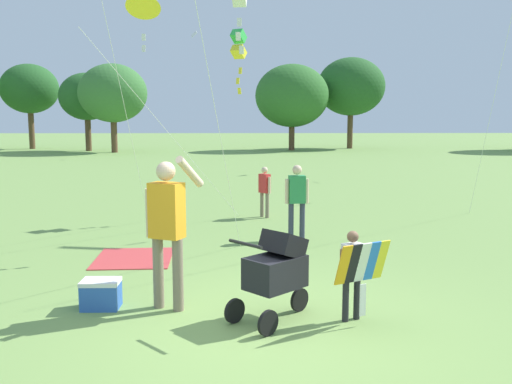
{
  "coord_description": "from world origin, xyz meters",
  "views": [
    {
      "loc": [
        -0.22,
        -5.87,
        2.33
      ],
      "look_at": [
        -0.11,
        1.47,
        1.3
      ],
      "focal_mm": 39.77,
      "sensor_mm": 36.0,
      "label": 1
    }
  ],
  "objects_px": {
    "stroller": "(277,268)",
    "cooler_box": "(101,294)",
    "kite_blue_high": "(143,9)",
    "person_red_shirt": "(297,196)",
    "picnic_blanket": "(134,258)",
    "child_with_butterfly_kite": "(354,267)",
    "person_sitting_far": "(265,188)",
    "person_adult_flyer": "(167,221)",
    "kite_green_novelty": "(238,46)"
  },
  "relations": [
    {
      "from": "stroller",
      "to": "kite_blue_high",
      "type": "xyz_separation_m",
      "value": [
        -2.48,
        5.97,
        3.85
      ]
    },
    {
      "from": "kite_blue_high",
      "to": "picnic_blanket",
      "type": "height_order",
      "value": "kite_blue_high"
    },
    {
      "from": "kite_blue_high",
      "to": "person_red_shirt",
      "type": "height_order",
      "value": "kite_blue_high"
    },
    {
      "from": "child_with_butterfly_kite",
      "to": "person_sitting_far",
      "type": "xyz_separation_m",
      "value": [
        -0.81,
        6.41,
        0.05
      ]
    },
    {
      "from": "child_with_butterfly_kite",
      "to": "picnic_blanket",
      "type": "distance_m",
      "value": 4.16
    },
    {
      "from": "stroller",
      "to": "child_with_butterfly_kite",
      "type": "bearing_deg",
      "value": -3.39
    },
    {
      "from": "child_with_butterfly_kite",
      "to": "person_sitting_far",
      "type": "bearing_deg",
      "value": 97.18
    },
    {
      "from": "person_sitting_far",
      "to": "picnic_blanket",
      "type": "relative_size",
      "value": 0.85
    },
    {
      "from": "person_adult_flyer",
      "to": "kite_blue_high",
      "type": "height_order",
      "value": "kite_blue_high"
    },
    {
      "from": "kite_blue_high",
      "to": "picnic_blanket",
      "type": "bearing_deg",
      "value": -84.37
    },
    {
      "from": "kite_blue_high",
      "to": "person_red_shirt",
      "type": "distance_m",
      "value": 5.1
    },
    {
      "from": "kite_green_novelty",
      "to": "cooler_box",
      "type": "distance_m",
      "value": 7.23
    },
    {
      "from": "child_with_butterfly_kite",
      "to": "kite_green_novelty",
      "type": "relative_size",
      "value": 0.25
    },
    {
      "from": "child_with_butterfly_kite",
      "to": "picnic_blanket",
      "type": "relative_size",
      "value": 0.77
    },
    {
      "from": "kite_green_novelty",
      "to": "cooler_box",
      "type": "xyz_separation_m",
      "value": [
        -1.55,
        -6.07,
        -3.6
      ]
    },
    {
      "from": "stroller",
      "to": "cooler_box",
      "type": "distance_m",
      "value": 2.17
    },
    {
      "from": "kite_blue_high",
      "to": "person_adult_flyer",
      "type": "bearing_deg",
      "value": -77.77
    },
    {
      "from": "picnic_blanket",
      "to": "cooler_box",
      "type": "xyz_separation_m",
      "value": [
        0.08,
        -2.33,
        0.17
      ]
    },
    {
      "from": "stroller",
      "to": "cooler_box",
      "type": "height_order",
      "value": "stroller"
    },
    {
      "from": "person_adult_flyer",
      "to": "cooler_box",
      "type": "distance_m",
      "value": 1.21
    },
    {
      "from": "kite_green_novelty",
      "to": "kite_blue_high",
      "type": "distance_m",
      "value": 2.13
    },
    {
      "from": "child_with_butterfly_kite",
      "to": "kite_green_novelty",
      "type": "xyz_separation_m",
      "value": [
        -1.39,
        6.54,
        3.15
      ]
    },
    {
      "from": "stroller",
      "to": "picnic_blanket",
      "type": "relative_size",
      "value": 0.77
    },
    {
      "from": "person_sitting_far",
      "to": "child_with_butterfly_kite",
      "type": "bearing_deg",
      "value": -82.82
    },
    {
      "from": "child_with_butterfly_kite",
      "to": "stroller",
      "type": "bearing_deg",
      "value": 176.61
    },
    {
      "from": "person_adult_flyer",
      "to": "person_red_shirt",
      "type": "xyz_separation_m",
      "value": [
        1.85,
        3.76,
        -0.25
      ]
    },
    {
      "from": "child_with_butterfly_kite",
      "to": "picnic_blanket",
      "type": "bearing_deg",
      "value": 137.2
    },
    {
      "from": "child_with_butterfly_kite",
      "to": "cooler_box",
      "type": "bearing_deg",
      "value": 170.97
    },
    {
      "from": "stroller",
      "to": "person_red_shirt",
      "type": "relative_size",
      "value": 0.75
    },
    {
      "from": "person_adult_flyer",
      "to": "stroller",
      "type": "bearing_deg",
      "value": -17.09
    },
    {
      "from": "kite_green_novelty",
      "to": "picnic_blanket",
      "type": "height_order",
      "value": "kite_green_novelty"
    },
    {
      "from": "child_with_butterfly_kite",
      "to": "cooler_box",
      "type": "xyz_separation_m",
      "value": [
        -2.95,
        0.47,
        -0.45
      ]
    },
    {
      "from": "kite_green_novelty",
      "to": "kite_blue_high",
      "type": "xyz_separation_m",
      "value": [
        -1.94,
        -0.52,
        0.68
      ]
    },
    {
      "from": "kite_green_novelty",
      "to": "cooler_box",
      "type": "bearing_deg",
      "value": -104.33
    },
    {
      "from": "person_adult_flyer",
      "to": "picnic_blanket",
      "type": "height_order",
      "value": "person_adult_flyer"
    },
    {
      "from": "stroller",
      "to": "kite_green_novelty",
      "type": "height_order",
      "value": "kite_green_novelty"
    },
    {
      "from": "stroller",
      "to": "cooler_box",
      "type": "relative_size",
      "value": 2.3
    },
    {
      "from": "person_red_shirt",
      "to": "picnic_blanket",
      "type": "xyz_separation_m",
      "value": [
        -2.74,
        -1.4,
        -0.81
      ]
    },
    {
      "from": "person_adult_flyer",
      "to": "kite_green_novelty",
      "type": "relative_size",
      "value": 0.45
    },
    {
      "from": "child_with_butterfly_kite",
      "to": "cooler_box",
      "type": "relative_size",
      "value": 2.3
    },
    {
      "from": "kite_blue_high",
      "to": "person_sitting_far",
      "type": "height_order",
      "value": "kite_blue_high"
    },
    {
      "from": "kite_green_novelty",
      "to": "person_red_shirt",
      "type": "height_order",
      "value": "kite_green_novelty"
    },
    {
      "from": "stroller",
      "to": "kite_green_novelty",
      "type": "distance_m",
      "value": 7.24
    },
    {
      "from": "kite_blue_high",
      "to": "cooler_box",
      "type": "height_order",
      "value": "kite_blue_high"
    },
    {
      "from": "kite_blue_high",
      "to": "person_sitting_far",
      "type": "distance_m",
      "value": 4.57
    },
    {
      "from": "person_adult_flyer",
      "to": "person_red_shirt",
      "type": "relative_size",
      "value": 1.34
    },
    {
      "from": "stroller",
      "to": "cooler_box",
      "type": "xyz_separation_m",
      "value": [
        -2.08,
        0.42,
        -0.43
      ]
    },
    {
      "from": "stroller",
      "to": "person_sitting_far",
      "type": "relative_size",
      "value": 0.91
    },
    {
      "from": "stroller",
      "to": "person_red_shirt",
      "type": "bearing_deg",
      "value": 82.0
    },
    {
      "from": "person_adult_flyer",
      "to": "person_sitting_far",
      "type": "bearing_deg",
      "value": 77.51
    }
  ]
}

